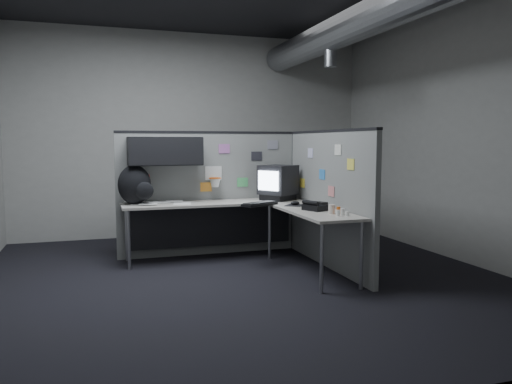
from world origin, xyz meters
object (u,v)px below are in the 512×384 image
object	(u,v)px
desk	(240,213)
backpack	(135,185)
monitor	(278,182)
keyboard	(260,204)
phone	(316,206)

from	to	relation	value
desk	backpack	bearing A→B (deg)	164.73
monitor	keyboard	xyz separation A→B (m)	(-0.41, -0.48, -0.22)
desk	keyboard	bearing A→B (deg)	-50.25
keyboard	phone	xyz separation A→B (m)	(0.47, -0.58, 0.02)
backpack	phone	bearing A→B (deg)	-53.27
phone	backpack	distance (m)	2.20
desk	keyboard	xyz separation A→B (m)	(0.19, -0.22, 0.14)
monitor	keyboard	world-z (taller)	monitor
backpack	monitor	bearing A→B (deg)	-24.37
desk	monitor	world-z (taller)	monitor
backpack	desk	bearing A→B (deg)	-37.17
desk	monitor	size ratio (longest dim) A/B	4.18
keyboard	backpack	distance (m)	1.53
keyboard	backpack	world-z (taller)	backpack
desk	backpack	size ratio (longest dim) A/B	4.79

